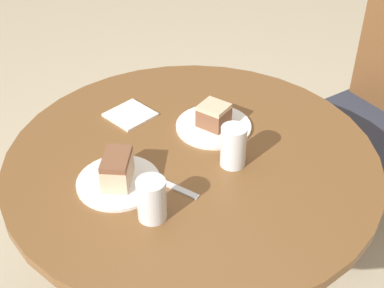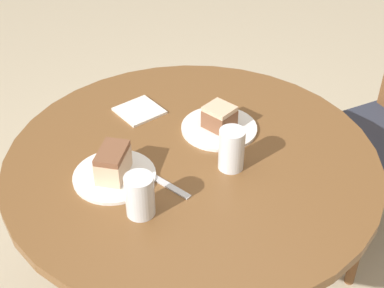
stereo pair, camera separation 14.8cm
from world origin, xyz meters
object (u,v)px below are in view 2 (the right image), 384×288
(glass_water, at_px, (140,197))
(cake_slice_near, at_px, (113,163))
(plate_near, at_px, (115,176))
(glass_lemonade, at_px, (231,151))
(plate_far, at_px, (219,128))
(cake_slice_far, at_px, (219,117))

(glass_water, bearing_deg, cake_slice_near, 174.51)
(plate_near, height_order, glass_water, glass_water)
(glass_lemonade, height_order, glass_water, glass_lemonade)
(glass_lemonade, bearing_deg, glass_water, -89.16)
(plate_near, xyz_separation_m, cake_slice_near, (0.00, 0.00, 0.05))
(cake_slice_near, distance_m, glass_lemonade, 0.32)
(plate_near, height_order, plate_far, same)
(plate_near, xyz_separation_m, glass_water, (0.16, -0.01, 0.05))
(cake_slice_near, xyz_separation_m, glass_lemonade, (0.15, 0.28, 0.00))
(cake_slice_far, bearing_deg, plate_near, -89.06)
(plate_near, xyz_separation_m, glass_lemonade, (0.15, 0.28, 0.05))
(plate_far, distance_m, cake_slice_far, 0.04)
(plate_near, distance_m, cake_slice_near, 0.05)
(plate_far, relative_size, cake_slice_near, 1.79)
(glass_lemonade, bearing_deg, cake_slice_near, -118.57)
(plate_near, distance_m, glass_lemonade, 0.32)
(cake_slice_near, height_order, cake_slice_far, cake_slice_near)
(cake_slice_far, height_order, glass_lemonade, glass_lemonade)
(plate_far, xyz_separation_m, cake_slice_far, (0.00, -0.00, 0.04))
(cake_slice_near, relative_size, glass_water, 1.13)
(glass_lemonade, bearing_deg, plate_near, -118.57)
(plate_near, bearing_deg, plate_far, 90.94)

